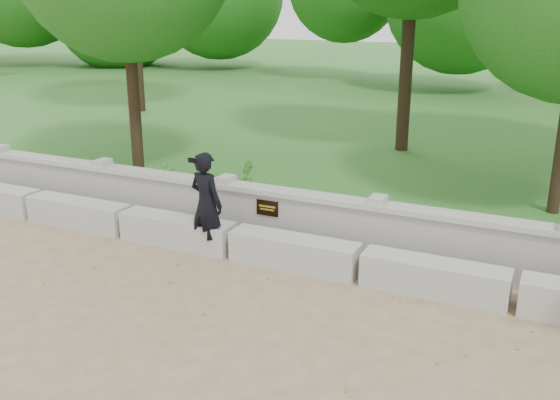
{
  "coord_description": "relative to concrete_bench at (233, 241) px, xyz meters",
  "views": [
    {
      "loc": [
        4.35,
        -5.66,
        3.68
      ],
      "look_at": [
        0.76,
        1.95,
        0.96
      ],
      "focal_mm": 40.0,
      "sensor_mm": 36.0,
      "label": 1
    }
  ],
  "objects": [
    {
      "name": "shrub_a",
      "position": [
        -2.13,
        1.4,
        0.34
      ],
      "size": [
        0.35,
        0.4,
        0.63
      ],
      "primitive_type": "imported",
      "rotation": [
        0.0,
        0.0,
        1.08
      ],
      "color": "#3A7728",
      "rests_on": "lawn"
    },
    {
      "name": "lawn",
      "position": [
        -0.0,
        12.1,
        -0.1
      ],
      "size": [
        40.0,
        22.0,
        0.25
      ],
      "primitive_type": "cube",
      "color": "#2E5F1F",
      "rests_on": "ground"
    },
    {
      "name": "shrub_b",
      "position": [
        -0.95,
        2.18,
        0.33
      ],
      "size": [
        0.39,
        0.42,
        0.6
      ],
      "primitive_type": "imported",
      "rotation": [
        0.0,
        0.0,
        2.07
      ],
      "color": "#3A7728",
      "rests_on": "lawn"
    },
    {
      "name": "concrete_bench",
      "position": [
        0.0,
        0.0,
        0.0
      ],
      "size": [
        11.9,
        0.45,
        0.45
      ],
      "color": "#B2AFA8",
      "rests_on": "ground"
    },
    {
      "name": "man_main",
      "position": [
        -0.38,
        -0.1,
        0.56
      ],
      "size": [
        0.65,
        0.59,
        1.58
      ],
      "color": "black",
      "rests_on": "ground"
    },
    {
      "name": "parapet_wall",
      "position": [
        0.0,
        0.7,
        0.24
      ],
      "size": [
        12.5,
        0.35,
        0.9
      ],
      "color": "#A7A59E",
      "rests_on": "ground"
    },
    {
      "name": "ground",
      "position": [
        -0.0,
        -1.9,
        -0.22
      ],
      "size": [
        80.0,
        80.0,
        0.0
      ],
      "primitive_type": "plane",
      "color": "tan",
      "rests_on": "ground"
    }
  ]
}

